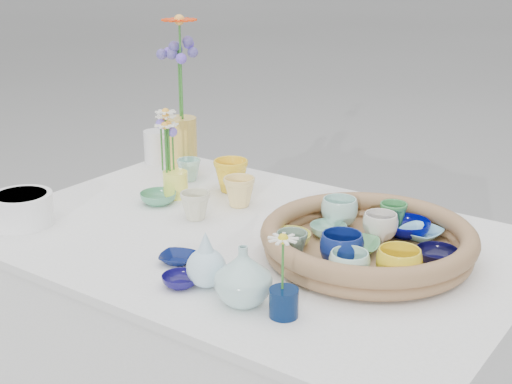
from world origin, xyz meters
The scene contains 32 objects.
wicker_tray centered at (0.28, 0.05, 0.80)m, with size 0.47×0.47×0.08m, color brown, non-canonical shape.
tray_ceramic_0 centered at (0.31, 0.18, 0.80)m, with size 0.11×0.11×0.03m, color #00036D.
tray_ceramic_1 centered at (0.43, 0.08, 0.80)m, with size 0.09×0.09×0.03m, color black.
tray_ceramic_2 centered at (0.40, -0.06, 0.82)m, with size 0.09×0.09×0.07m, color yellow.
tray_ceramic_3 centered at (0.26, 0.03, 0.80)m, with size 0.10×0.10×0.03m, color #4F9359.
tray_ceramic_4 centered at (0.17, -0.09, 0.81)m, with size 0.07×0.07×0.06m, color slate.
tray_ceramic_5 centered at (0.17, 0.07, 0.80)m, with size 0.09×0.09×0.03m, color #80B79E.
tray_ceramic_6 centered at (0.16, 0.14, 0.82)m, with size 0.09×0.09×0.07m, color #ACD9CE.
tray_ceramic_7 centered at (0.28, 0.12, 0.81)m, with size 0.08×0.08×0.06m, color silver.
tray_ceramic_8 centered at (0.35, 0.18, 0.79)m, with size 0.09×0.09×0.02m, color #75C2E2.
tray_ceramic_9 centered at (0.27, -0.05, 0.82)m, with size 0.09×0.09×0.07m, color navy.
tray_ceramic_10 centered at (0.13, -0.03, 0.80)m, with size 0.09×0.09×0.03m, color #F1F35E.
tray_ceramic_11 centered at (0.32, -0.11, 0.82)m, with size 0.08×0.08×0.06m, color #ADDDCD.
tray_ceramic_12 centered at (0.27, 0.20, 0.81)m, with size 0.07×0.07×0.06m, color #3A8947.
loose_ceramic_0 centered at (-0.23, 0.23, 0.81)m, with size 0.10×0.10×0.09m, color yellow.
loose_ceramic_1 centered at (-0.15, 0.15, 0.80)m, with size 0.08×0.08×0.08m, color #FFDC7F.
loose_ceramic_2 centered at (-0.33, 0.04, 0.78)m, with size 0.10×0.10×0.03m, color #4E9870.
loose_ceramic_3 centered at (-0.18, 0.01, 0.80)m, with size 0.08×0.08×0.07m, color beige.
loose_ceramic_4 centered at (-0.04, -0.21, 0.77)m, with size 0.08×0.08×0.02m, color #061146.
loose_ceramic_5 centered at (-0.39, 0.23, 0.80)m, with size 0.07×0.07×0.06m, color #A7DFCD.
loose_ceramic_6 centered at (0.03, -0.29, 0.78)m, with size 0.08×0.08×0.02m, color #130D51.
fluted_bowl centered at (-0.50, -0.26, 0.80)m, with size 0.15×0.15×0.08m, color white, non-canonical shape.
bud_vase_paleblue centered at (0.08, -0.26, 0.83)m, with size 0.08×0.08×0.12m, color silver, non-canonical shape.
bud_vase_seafoam centered at (0.18, -0.28, 0.82)m, with size 0.11×0.11×0.12m, color #ADD7D2.
bud_vase_cobalt centered at (0.27, -0.27, 0.79)m, with size 0.06×0.06×0.06m, color #04183E.
single_daisy centered at (0.27, -0.27, 0.87)m, with size 0.07×0.07×0.12m, color white, non-canonical shape.
tall_vase_yellow centered at (-0.45, 0.28, 0.85)m, with size 0.09×0.09×0.17m, color gold.
gerbera centered at (-0.44, 0.27, 1.08)m, with size 0.12×0.12×0.30m, color #FF3907, non-canonical shape.
hydrangea centered at (-0.47, 0.29, 1.03)m, with size 0.08×0.08×0.27m, color #564C9C, non-canonical shape.
white_pitcher centered at (-0.59, 0.31, 0.82)m, with size 0.11×0.08×0.10m, color silver, non-canonical shape.
daisy_cup centered at (-0.33, 0.10, 0.80)m, with size 0.07×0.07×0.07m, color #FEFF58.
daisy_posy centered at (-0.34, 0.10, 0.92)m, with size 0.09×0.09×0.17m, color white, non-canonical shape.
Camera 1 is at (0.91, -1.26, 1.43)m, focal length 50.00 mm.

